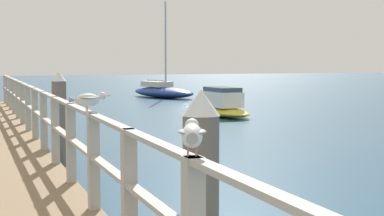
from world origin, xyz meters
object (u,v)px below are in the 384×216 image
(dock_piling_near, at_px, (201,209))
(boat_3, at_px, (162,91))
(dock_piling_far, at_px, (59,118))
(boat_2, at_px, (219,106))
(seagull_foreground, at_px, (192,134))
(seagull_background, at_px, (88,99))

(dock_piling_near, bearing_deg, boat_3, 73.00)
(dock_piling_far, height_order, boat_3, boat_3)
(boat_2, bearing_deg, seagull_foreground, 62.94)
(seagull_foreground, xyz_separation_m, boat_2, (7.43, 17.11, -1.28))
(dock_piling_near, height_order, seagull_foreground, dock_piling_near)
(seagull_foreground, height_order, boat_3, boat_3)
(dock_piling_near, distance_m, dock_piling_far, 7.67)
(dock_piling_near, relative_size, seagull_background, 3.91)
(seagull_foreground, relative_size, seagull_background, 0.97)
(dock_piling_near, xyz_separation_m, seagull_foreground, (-0.38, -0.82, 0.70))
(seagull_foreground, bearing_deg, seagull_background, 110.11)
(boat_2, height_order, boat_3, boat_3)
(dock_piling_near, distance_m, seagull_background, 2.72)
(seagull_background, distance_m, boat_3, 26.02)
(seagull_foreground, height_order, seagull_background, same)
(dock_piling_far, relative_size, boat_2, 0.42)
(seagull_foreground, height_order, boat_2, seagull_foreground)
(boat_2, distance_m, boat_3, 10.88)
(dock_piling_far, height_order, seagull_foreground, dock_piling_far)
(boat_3, bearing_deg, seagull_foreground, 54.44)
(boat_2, relative_size, boat_3, 0.85)
(dock_piling_near, bearing_deg, seagull_background, 98.13)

